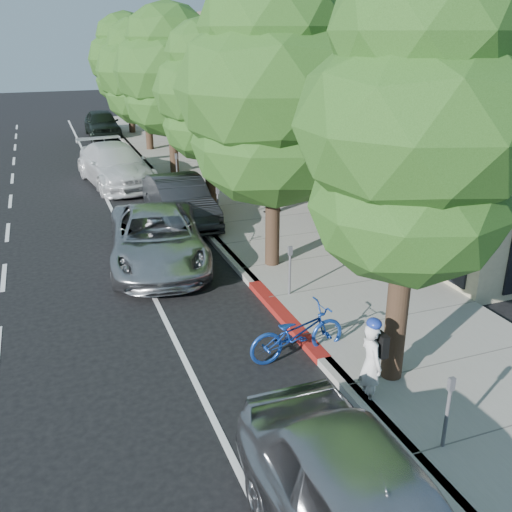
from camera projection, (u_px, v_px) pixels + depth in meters
name	position (u px, v px, depth m)	size (l,w,h in m)	color
ground	(303.00, 341.00, 12.37)	(120.00, 120.00, 0.00)	black
sidewalk	(266.00, 220.00, 20.06)	(4.60, 56.00, 0.15)	gray
curb	(203.00, 227.00, 19.30)	(0.30, 56.00, 0.15)	#9E998E
curb_red_segment	(285.00, 317.00, 13.21)	(0.32, 4.00, 0.15)	maroon
storefront_building	(325.00, 88.00, 29.89)	(10.00, 36.00, 7.00)	#BBB390
street_tree_0	(415.00, 133.00, 9.18)	(4.03, 4.03, 7.48)	black
street_tree_1	(274.00, 93.00, 14.37)	(5.08, 5.08, 7.88)	black
street_tree_2	(208.00, 93.00, 19.80)	(3.88, 3.88, 6.78)	black
street_tree_3	(170.00, 72.00, 24.90)	(4.91, 4.91, 7.53)	black
street_tree_4	(145.00, 72.00, 30.25)	(5.22, 5.22, 7.16)	black
street_tree_5	(127.00, 61.00, 35.35)	(4.78, 4.78, 7.46)	black
cyclist	(371.00, 364.00, 10.07)	(0.57, 0.37, 1.56)	silver
bicycle	(297.00, 333.00, 11.57)	(0.74, 2.11, 1.11)	#173E9E
silver_suv	(157.00, 238.00, 16.20)	(2.58, 5.61, 1.56)	#ACADB1
dark_sedan	(180.00, 200.00, 19.73)	(1.68, 4.82, 1.59)	black
white_pickup	(115.00, 165.00, 24.66)	(2.40, 5.90, 1.71)	silver
dark_suv_far	(102.00, 123.00, 36.11)	(1.93, 4.81, 1.64)	black
pedestrian	(270.00, 188.00, 20.36)	(0.87, 0.67, 1.78)	black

